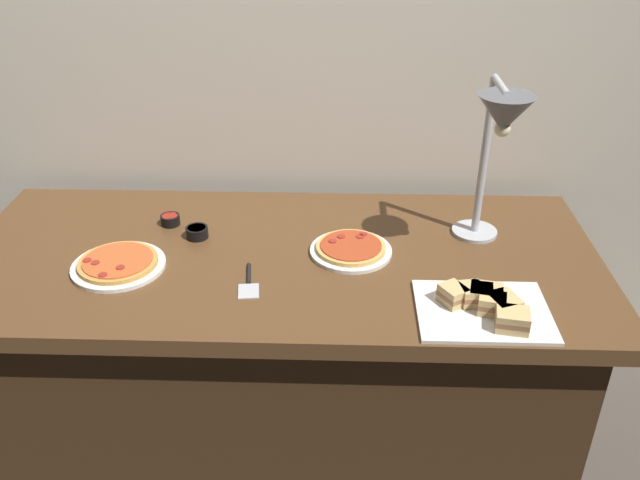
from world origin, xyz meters
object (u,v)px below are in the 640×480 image
Objects in this scene: pizza_plate_front at (351,249)px; sauce_cup_near at (197,232)px; heat_lamp at (499,130)px; sandwich_platter at (486,305)px; serving_spatula at (249,283)px; pizza_plate_center at (118,264)px; sauce_cup_far at (170,219)px.

sauce_cup_near is at bearing 170.68° from pizza_plate_front.
heat_lamp reaches higher than sandwich_platter.
sandwich_platter is at bearing -10.43° from serving_spatula.
sandwich_platter is 0.64m from serving_spatula.
heat_lamp reaches higher than sauce_cup_near.
heat_lamp is at bearing -5.12° from sauce_cup_near.
pizza_plate_center is 0.78× the size of sandwich_platter.
heat_lamp reaches higher than serving_spatula.
pizza_plate_front is 3.56× the size of sauce_cup_near.
heat_lamp is at bearing 81.43° from sandwich_platter.
pizza_plate_front is 0.45m from sandwich_platter.
sandwich_platter is at bearing -10.39° from pizza_plate_center.
pizza_plate_front is 0.68m from pizza_plate_center.
heat_lamp is 1.05m from sauce_cup_far.
sauce_cup_near is 1.12× the size of sauce_cup_far.
sauce_cup_near is at bearing 127.09° from serving_spatula.
sandwich_platter reaches higher than pizza_plate_center.
pizza_plate_front is 0.60m from sauce_cup_far.
sauce_cup_near is at bearing 43.89° from pizza_plate_center.
sauce_cup_far reaches higher than pizza_plate_front.
sandwich_platter is (0.34, -0.29, 0.01)m from pizza_plate_front.
heat_lamp is 1.13m from pizza_plate_center.
pizza_plate_front reaches higher than serving_spatula.
sandwich_platter is at bearing -26.03° from sauce_cup_far.
pizza_plate_center is 1.54× the size of serving_spatula.
pizza_plate_front is 1.42× the size of serving_spatula.
sauce_cup_far is 0.35× the size of serving_spatula.
sandwich_platter is 5.59× the size of sauce_cup_far.
sauce_cup_near reaches higher than sauce_cup_far.
serving_spatula is (-0.67, -0.18, -0.39)m from heat_lamp.
pizza_plate_front is 0.48m from sauce_cup_near.
pizza_plate_center is at bearing 169.69° from serving_spatula.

